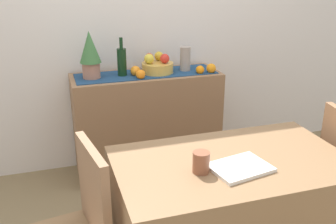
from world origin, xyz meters
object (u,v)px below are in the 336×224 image
sideboard_console (147,123)px  fruit_bowl (158,68)px  coffee_cup (201,162)px  ceramic_vase (185,59)px  dining_table (229,221)px  potted_plant (90,53)px  open_book (240,168)px  wine_bottle (122,62)px

sideboard_console → fruit_bowl: fruit_bowl is taller
coffee_cup → sideboard_console: bearing=86.2°
sideboard_console → ceramic_vase: ceramic_vase is taller
ceramic_vase → coffee_cup: bearing=-106.7°
ceramic_vase → coffee_cup: ceramic_vase is taller
fruit_bowl → ceramic_vase: size_ratio=1.25×
coffee_cup → dining_table: bearing=17.4°
potted_plant → coffee_cup: (0.34, -1.41, -0.25)m
potted_plant → open_book: (0.53, -1.44, -0.29)m
fruit_bowl → coffee_cup: 1.42m
wine_bottle → coffee_cup: wine_bottle is taller
dining_table → sideboard_console: bearing=94.6°
sideboard_console → potted_plant: size_ratio=3.28×
open_book → fruit_bowl: bearing=79.5°
potted_plant → dining_table: size_ratio=0.30×
dining_table → open_book: 0.39m
sideboard_console → ceramic_vase: bearing=0.0°
open_book → potted_plant: bearing=99.5°
fruit_bowl → potted_plant: size_ratio=0.69×
wine_bottle → open_book: wine_bottle is taller
wine_bottle → ceramic_vase: (0.52, -0.00, -0.02)m
dining_table → potted_plant: bearing=111.8°
wine_bottle → ceramic_vase: 0.52m
open_book → coffee_cup: coffee_cup is taller
open_book → coffee_cup: (-0.19, 0.03, 0.04)m
sideboard_console → dining_table: sideboard_console is taller
potted_plant → open_book: size_ratio=1.30×
ceramic_vase → fruit_bowl: bearing=180.0°
sideboard_console → coffee_cup: 1.46m
fruit_bowl → wine_bottle: bearing=180.0°
sideboard_console → wine_bottle: bearing=180.0°
wine_bottle → open_book: (0.29, -1.44, -0.21)m
sideboard_console → dining_table: (0.11, -1.34, -0.05)m
wine_bottle → dining_table: wine_bottle is taller
fruit_bowl → open_book: (0.00, -1.44, -0.14)m
dining_table → coffee_cup: coffee_cup is taller
dining_table → coffee_cup: 0.47m
open_book → dining_table: bearing=73.9°
potted_plant → dining_table: 1.60m
dining_table → ceramic_vase: bearing=80.6°
fruit_bowl → potted_plant: 0.55m
wine_bottle → ceramic_vase: bearing=-0.0°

